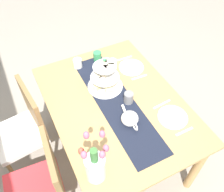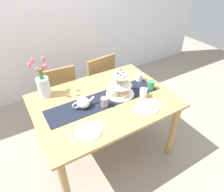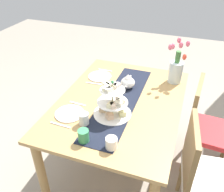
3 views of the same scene
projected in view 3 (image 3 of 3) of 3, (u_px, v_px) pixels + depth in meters
ground_plane at (119, 162)px, 2.49m from camera, size 8.00×8.00×0.00m
dining_table at (120, 111)px, 2.13m from camera, size 1.41×1.02×0.77m
chair_left at (205, 124)px, 2.21m from camera, size 0.45×0.45×0.91m
chair_right at (203, 171)px, 1.77m from camera, size 0.47×0.47×0.91m
table_runner at (120, 101)px, 2.06m from camera, size 1.19×0.29×0.00m
tiered_cake_stand at (113, 103)px, 1.85m from camera, size 0.30×0.30×0.30m
teapot at (128, 82)px, 2.21m from camera, size 0.24×0.13×0.14m
tulip_vase at (176, 69)px, 2.26m from camera, size 0.17×0.18×0.42m
cream_jug at (111, 143)px, 1.58m from camera, size 0.08×0.08×0.08m
dinner_plate_left at (100, 76)px, 2.41m from camera, size 0.23×0.23×0.01m
fork_left at (105, 70)px, 2.52m from camera, size 0.02×0.15×0.01m
knife_left at (94, 84)px, 2.30m from camera, size 0.03×0.17×0.01m
dinner_plate_right at (69, 114)px, 1.91m from camera, size 0.23×0.23×0.01m
fork_right at (78, 104)px, 2.02m from camera, size 0.02×0.15×0.01m
knife_right at (60, 125)px, 1.80m from camera, size 0.02×0.17×0.01m
mug_grey at (112, 91)px, 2.09m from camera, size 0.08×0.08×0.09m
mug_white_text at (84, 119)px, 1.78m from camera, size 0.08×0.08×0.09m
mug_orange at (83, 136)px, 1.63m from camera, size 0.08×0.08×0.09m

